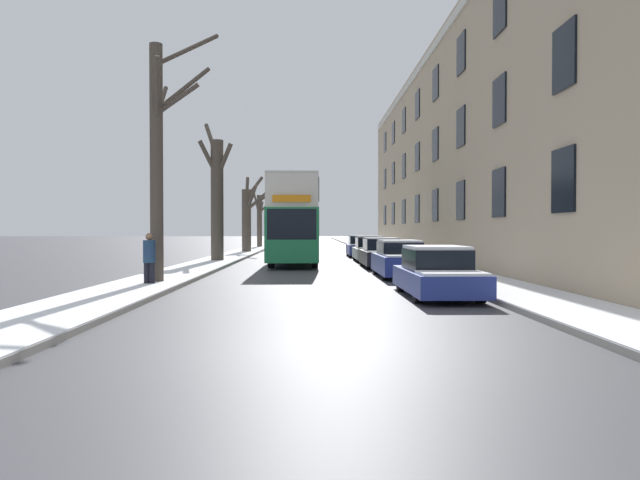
# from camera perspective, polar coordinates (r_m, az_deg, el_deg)

# --- Properties ---
(ground_plane) EXTENTS (320.00, 320.00, 0.00)m
(ground_plane) POSITION_cam_1_polar(r_m,az_deg,el_deg) (8.86, 0.66, -11.04)
(ground_plane) COLOR #424247
(sidewalk_left) EXTENTS (2.44, 130.00, 0.16)m
(sidewalk_left) POSITION_cam_1_polar(r_m,az_deg,el_deg) (61.92, -5.91, -0.63)
(sidewalk_left) COLOR gray
(sidewalk_left) RESTS_ON ground
(sidewalk_right) EXTENTS (2.44, 130.00, 0.16)m
(sidewalk_right) POSITION_cam_1_polar(r_m,az_deg,el_deg) (61.96, 4.40, -0.63)
(sidewalk_right) COLOR gray
(sidewalk_right) RESTS_ON ground
(terrace_facade_right) EXTENTS (9.10, 48.93, 12.74)m
(terrace_facade_right) POSITION_cam_1_polar(r_m,az_deg,el_deg) (36.66, 17.54, 8.05)
(terrace_facade_right) COLOR tan
(terrace_facade_right) RESTS_ON ground
(bare_tree_left_0) EXTENTS (1.96, 3.25, 9.00)m
(bare_tree_left_0) POSITION_cam_1_polar(r_m,az_deg,el_deg) (19.76, -15.76, 8.45)
(bare_tree_left_0) COLOR #4C4238
(bare_tree_left_0) RESTS_ON ground
(bare_tree_left_1) EXTENTS (2.09, 2.75, 8.16)m
(bare_tree_left_1) POSITION_cam_1_polar(r_m,az_deg,el_deg) (32.54, -10.28, 4.37)
(bare_tree_left_1) COLOR #4C4238
(bare_tree_left_1) RESTS_ON ground
(bare_tree_left_2) EXTENTS (2.42, 3.02, 6.19)m
(bare_tree_left_2) POSITION_cam_1_polar(r_m,az_deg,el_deg) (45.32, -7.24, 2.38)
(bare_tree_left_2) COLOR #4C4238
(bare_tree_left_2) RESTS_ON ground
(bare_tree_left_3) EXTENTS (2.59, 2.95, 5.99)m
(bare_tree_left_3) POSITION_cam_1_polar(r_m,az_deg,el_deg) (58.38, -6.03, 2.21)
(bare_tree_left_3) COLOR #4C4238
(bare_tree_left_3) RESTS_ON ground
(double_decker_bus) EXTENTS (2.51, 10.72, 4.54)m
(double_decker_bus) POSITION_cam_1_polar(r_m,az_deg,el_deg) (31.10, -2.53, 2.32)
(double_decker_bus) COLOR #1E7A47
(double_decker_bus) RESTS_ON ground
(parked_car_0) EXTENTS (1.81, 4.53, 1.41)m
(parked_car_0) POSITION_cam_1_polar(r_m,az_deg,el_deg) (16.11, 11.63, -3.29)
(parked_car_0) COLOR navy
(parked_car_0) RESTS_ON ground
(parked_car_1) EXTENTS (1.77, 4.58, 1.46)m
(parked_car_1) POSITION_cam_1_polar(r_m,az_deg,el_deg) (22.57, 7.98, -1.97)
(parked_car_1) COLOR navy
(parked_car_1) RESTS_ON ground
(parked_car_2) EXTENTS (1.86, 4.49, 1.46)m
(parked_car_2) POSITION_cam_1_polar(r_m,az_deg,el_deg) (28.26, 6.16, -1.38)
(parked_car_2) COLOR black
(parked_car_2) RESTS_ON ground
(parked_car_3) EXTENTS (1.79, 4.09, 1.49)m
(parked_car_3) POSITION_cam_1_polar(r_m,az_deg,el_deg) (33.69, 5.00, -0.98)
(parked_car_3) COLOR silver
(parked_car_3) RESTS_ON ground
(parked_car_4) EXTENTS (1.87, 4.00, 1.48)m
(parked_car_4) POSITION_cam_1_polar(r_m,az_deg,el_deg) (39.50, 4.12, -0.68)
(parked_car_4) COLOR navy
(parked_car_4) RESTS_ON ground
(oncoming_van) EXTENTS (2.07, 5.23, 2.51)m
(oncoming_van) POSITION_cam_1_polar(r_m,az_deg,el_deg) (46.31, -2.46, 0.39)
(oncoming_van) COLOR white
(oncoming_van) RESTS_ON ground
(pedestrian_left_sidewalk) EXTENTS (0.38, 0.38, 1.75)m
(pedestrian_left_sidewalk) POSITION_cam_1_polar(r_m,az_deg,el_deg) (18.83, -16.71, -1.73)
(pedestrian_left_sidewalk) COLOR black
(pedestrian_left_sidewalk) RESTS_ON ground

